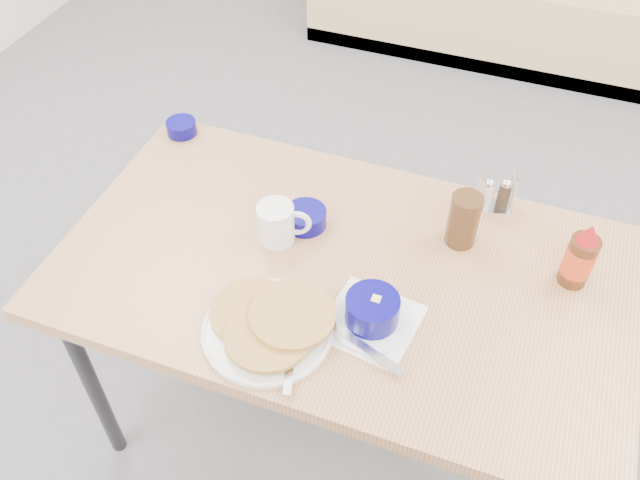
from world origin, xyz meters
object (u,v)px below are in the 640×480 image
(coffee_mug, at_px, (278,223))
(syrup_bottle, at_px, (580,258))
(creamer_bowl, at_px, (181,127))
(amber_tumbler, at_px, (464,220))
(dining_table, at_px, (342,284))
(butter_bowl, at_px, (306,218))
(pancake_plate, at_px, (269,325))
(grits_setting, at_px, (372,313))
(condiment_caddy, at_px, (495,196))

(coffee_mug, bearing_deg, syrup_bottle, 9.16)
(creamer_bowl, relative_size, amber_tumbler, 0.61)
(dining_table, bearing_deg, syrup_bottle, 16.17)
(butter_bowl, relative_size, syrup_bottle, 0.58)
(pancake_plate, bearing_deg, amber_tumbler, 51.50)
(dining_table, height_order, grits_setting, grits_setting)
(butter_bowl, relative_size, condiment_caddy, 0.93)
(amber_tumbler, xyz_separation_m, condiment_caddy, (0.06, 0.15, -0.03))
(grits_setting, relative_size, amber_tumbler, 1.64)
(dining_table, relative_size, amber_tumbler, 9.59)
(pancake_plate, xyz_separation_m, syrup_bottle, (0.62, 0.39, 0.06))
(pancake_plate, height_order, syrup_bottle, syrup_bottle)
(grits_setting, xyz_separation_m, condiment_caddy, (0.19, 0.48, 0.00))
(dining_table, xyz_separation_m, butter_bowl, (-0.14, 0.11, 0.09))
(coffee_mug, relative_size, butter_bowl, 1.25)
(butter_bowl, relative_size, amber_tumbler, 0.73)
(creamer_bowl, distance_m, butter_bowl, 0.54)
(dining_table, height_order, pancake_plate, pancake_plate)
(pancake_plate, xyz_separation_m, condiment_caddy, (0.40, 0.58, 0.02))
(pancake_plate, bearing_deg, dining_table, 68.88)
(creamer_bowl, relative_size, syrup_bottle, 0.48)
(amber_tumbler, bearing_deg, syrup_bottle, -7.44)
(pancake_plate, height_order, grits_setting, grits_setting)
(dining_table, bearing_deg, pancake_plate, -111.12)
(grits_setting, height_order, butter_bowl, grits_setting)
(dining_table, relative_size, creamer_bowl, 15.73)
(pancake_plate, distance_m, grits_setting, 0.23)
(grits_setting, relative_size, syrup_bottle, 1.30)
(amber_tumbler, bearing_deg, pancake_plate, -128.50)
(butter_bowl, height_order, condiment_caddy, condiment_caddy)
(pancake_plate, bearing_deg, coffee_mug, 108.80)
(coffee_mug, relative_size, grits_setting, 0.56)
(butter_bowl, bearing_deg, dining_table, -37.92)
(pancake_plate, height_order, amber_tumbler, amber_tumbler)
(syrup_bottle, bearing_deg, grits_setting, -144.90)
(butter_bowl, bearing_deg, grits_setting, -44.00)
(creamer_bowl, xyz_separation_m, syrup_bottle, (1.15, -0.19, 0.06))
(pancake_plate, xyz_separation_m, butter_bowl, (-0.05, 0.35, 0.00))
(amber_tumbler, relative_size, condiment_caddy, 1.27)
(pancake_plate, distance_m, amber_tumbler, 0.55)
(grits_setting, relative_size, creamer_bowl, 2.70)
(syrup_bottle, bearing_deg, creamer_bowl, 170.81)
(creamer_bowl, height_order, butter_bowl, butter_bowl)
(creamer_bowl, distance_m, condiment_caddy, 0.93)
(grits_setting, distance_m, butter_bowl, 0.35)
(dining_table, xyz_separation_m, condiment_caddy, (0.31, 0.34, 0.10))
(grits_setting, xyz_separation_m, syrup_bottle, (0.41, 0.29, 0.04))
(butter_bowl, xyz_separation_m, amber_tumbler, (0.39, 0.08, 0.05))
(coffee_mug, distance_m, condiment_caddy, 0.58)
(amber_tumbler, bearing_deg, dining_table, -142.58)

